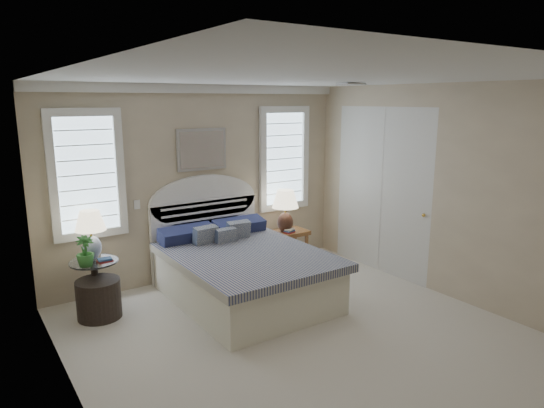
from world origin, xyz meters
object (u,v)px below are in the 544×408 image
(floor_pot, at_px, (99,299))
(bed, at_px, (240,268))
(lamp_left, at_px, (91,229))
(nightstand_right, at_px, (290,240))
(lamp_right, at_px, (285,206))
(side_table_left, at_px, (95,280))

(floor_pot, bearing_deg, bed, -13.21)
(floor_pot, height_order, lamp_left, lamp_left)
(nightstand_right, xyz_separation_m, lamp_right, (-0.10, -0.00, 0.54))
(lamp_left, bearing_deg, floor_pot, -98.08)
(bed, relative_size, nightstand_right, 4.29)
(side_table_left, bearing_deg, lamp_right, 1.93)
(bed, xyz_separation_m, nightstand_right, (1.30, 0.69, 0.00))
(side_table_left, xyz_separation_m, lamp_left, (0.03, 0.14, 0.60))
(floor_pot, distance_m, lamp_left, 0.83)
(side_table_left, xyz_separation_m, floor_pot, (-0.02, -0.20, -0.16))
(side_table_left, height_order, lamp_left, lamp_left)
(side_table_left, height_order, lamp_right, lamp_right)
(nightstand_right, distance_m, floor_pot, 2.99)
(bed, xyz_separation_m, lamp_left, (-1.62, 0.73, 0.60))
(side_table_left, bearing_deg, nightstand_right, 1.94)
(lamp_left, relative_size, lamp_right, 0.90)
(bed, height_order, lamp_left, bed)
(floor_pot, bearing_deg, lamp_left, 81.92)
(nightstand_right, distance_m, lamp_right, 0.55)
(nightstand_right, xyz_separation_m, lamp_left, (-2.92, 0.04, 0.60))
(bed, relative_size, lamp_right, 3.49)
(floor_pot, distance_m, lamp_right, 2.97)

